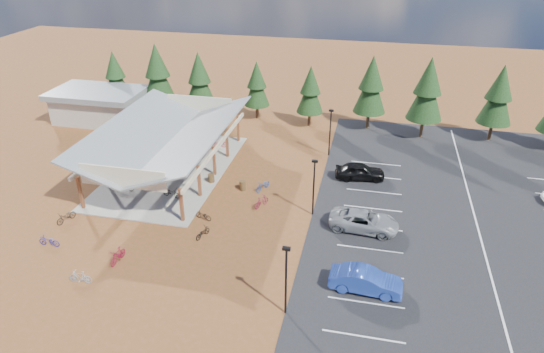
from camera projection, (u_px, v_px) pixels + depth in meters
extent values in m
plane|color=brown|center=(250.00, 220.00, 40.64)|extent=(140.00, 140.00, 0.00)
cube|color=black|center=(477.00, 227.00, 39.67)|extent=(27.00, 44.00, 0.04)
cube|color=gray|center=(171.00, 170.00, 48.56)|extent=(10.60, 18.60, 0.10)
cube|color=#5F2B1B|center=(81.00, 193.00, 41.47)|extent=(0.25, 0.25, 3.00)
cube|color=#5F2B1B|center=(106.00, 171.00, 45.09)|extent=(0.25, 0.25, 3.00)
cube|color=#5F2B1B|center=(127.00, 152.00, 48.71)|extent=(0.25, 0.25, 3.00)
cube|color=#5F2B1B|center=(146.00, 136.00, 52.32)|extent=(0.25, 0.25, 3.00)
cube|color=#5F2B1B|center=(162.00, 122.00, 55.94)|extent=(0.25, 0.25, 3.00)
cube|color=#5F2B1B|center=(182.00, 205.00, 39.71)|extent=(0.25, 0.25, 3.00)
cube|color=#5F2B1B|center=(199.00, 181.00, 43.33)|extent=(0.25, 0.25, 3.00)
cube|color=#5F2B1B|center=(214.00, 161.00, 46.95)|extent=(0.25, 0.25, 3.00)
cube|color=#5F2B1B|center=(227.00, 143.00, 50.57)|extent=(0.25, 0.25, 3.00)
cube|color=#5F2B1B|center=(238.00, 128.00, 54.18)|extent=(0.25, 0.25, 3.00)
cube|color=beige|center=(121.00, 138.00, 48.08)|extent=(0.22, 18.00, 0.35)
cube|color=beige|center=(217.00, 147.00, 46.17)|extent=(0.22, 18.00, 0.35)
cube|color=slate|center=(140.00, 131.00, 47.25)|extent=(5.85, 19.40, 2.13)
cube|color=slate|center=(196.00, 136.00, 46.14)|extent=(5.85, 19.40, 2.13)
cube|color=beige|center=(123.00, 178.00, 38.99)|extent=(7.50, 0.15, 1.80)
cube|color=beige|center=(200.00, 104.00, 54.50)|extent=(7.50, 0.15, 1.80)
cube|color=#ADA593|center=(100.00, 108.00, 59.98)|extent=(10.00, 6.00, 3.20)
cube|color=slate|center=(97.00, 93.00, 59.06)|extent=(11.00, 7.00, 0.70)
cylinder|color=black|center=(286.00, 282.00, 29.89)|extent=(0.14, 0.14, 5.00)
cube|color=black|center=(286.00, 249.00, 28.69)|extent=(0.50, 0.25, 0.18)
cylinder|color=black|center=(314.00, 189.00, 40.23)|extent=(0.14, 0.14, 5.00)
cube|color=black|center=(315.00, 161.00, 39.03)|extent=(0.50, 0.25, 0.18)
cylinder|color=black|center=(330.00, 134.00, 50.57)|extent=(0.14, 0.14, 5.00)
cube|color=black|center=(331.00, 111.00, 49.37)|extent=(0.50, 0.25, 0.18)
cylinder|color=#51381C|center=(211.00, 178.00, 46.15)|extent=(0.60, 0.60, 0.90)
cylinder|color=#51381C|center=(243.00, 185.00, 44.96)|extent=(0.60, 0.60, 0.90)
cylinder|color=#382314|center=(120.00, 102.00, 63.90)|extent=(0.36, 0.36, 1.87)
cone|color=black|center=(116.00, 79.00, 62.41)|extent=(3.29, 3.29, 4.49)
cone|color=black|center=(114.00, 64.00, 61.53)|extent=(2.54, 2.54, 3.37)
cylinder|color=#382314|center=(161.00, 107.00, 61.64)|extent=(0.36, 0.36, 2.24)
cone|color=black|center=(158.00, 78.00, 59.85)|extent=(3.94, 3.94, 5.38)
cone|color=black|center=(156.00, 60.00, 58.80)|extent=(3.05, 3.05, 4.03)
cylinder|color=#382314|center=(202.00, 111.00, 60.76)|extent=(0.36, 0.36, 2.05)
cone|color=black|center=(200.00, 84.00, 59.11)|extent=(3.62, 3.62, 4.93)
cone|color=black|center=(198.00, 67.00, 58.15)|extent=(2.79, 2.79, 3.70)
cylinder|color=#382314|center=(257.00, 111.00, 60.98)|extent=(0.36, 0.36, 1.77)
cone|color=black|center=(257.00, 88.00, 59.57)|extent=(3.11, 3.11, 4.24)
cone|color=black|center=(257.00, 74.00, 58.74)|extent=(2.40, 2.40, 3.18)
cylinder|color=#382314|center=(309.00, 119.00, 58.71)|extent=(0.36, 0.36, 1.81)
cone|color=black|center=(310.00, 94.00, 57.26)|extent=(3.18, 3.18, 4.33)
cone|color=black|center=(311.00, 79.00, 56.41)|extent=(2.46, 2.46, 3.25)
cylinder|color=#382314|center=(368.00, 120.00, 57.89)|extent=(0.36, 0.36, 2.15)
cone|color=black|center=(371.00, 90.00, 56.17)|extent=(3.78, 3.78, 5.15)
cone|color=black|center=(372.00, 72.00, 55.16)|extent=(2.92, 2.92, 3.86)
cylinder|color=#382314|center=(422.00, 128.00, 55.59)|extent=(0.36, 0.36, 2.27)
cone|color=black|center=(427.00, 95.00, 53.78)|extent=(3.99, 3.99, 5.44)
cone|color=black|center=(430.00, 75.00, 52.72)|extent=(3.08, 3.08, 4.08)
cylinder|color=#382314|center=(490.00, 131.00, 54.88)|extent=(0.36, 0.36, 2.12)
cone|color=black|center=(497.00, 101.00, 53.19)|extent=(3.73, 3.73, 5.09)
cone|color=black|center=(502.00, 82.00, 52.19)|extent=(2.88, 2.88, 3.82)
imported|color=black|center=(124.00, 187.00, 44.48)|extent=(1.84, 1.03, 0.91)
imported|color=#9EA2A6|center=(135.00, 169.00, 47.53)|extent=(1.64, 0.71, 0.95)
imported|color=navy|center=(144.00, 158.00, 49.83)|extent=(1.73, 0.69, 0.89)
imported|color=maroon|center=(173.00, 140.00, 53.77)|extent=(1.61, 0.67, 0.94)
imported|color=black|center=(171.00, 193.00, 43.56)|extent=(1.83, 0.95, 0.92)
imported|color=#97989F|center=(176.00, 174.00, 46.50)|extent=(1.82, 0.64, 1.07)
imported|color=navy|center=(193.00, 157.00, 50.10)|extent=(1.68, 1.01, 0.83)
imported|color=maroon|center=(219.00, 143.00, 53.05)|extent=(1.85, 0.65, 1.09)
imported|color=black|center=(66.00, 217.00, 40.17)|extent=(1.20, 1.96, 0.97)
imported|color=navy|center=(49.00, 241.00, 37.18)|extent=(1.74, 0.62, 0.91)
imported|color=maroon|center=(118.00, 256.00, 35.42)|extent=(0.69, 1.88, 1.11)
imported|color=black|center=(203.00, 233.00, 38.26)|extent=(1.07, 1.68, 0.84)
imported|color=#9B9EA3|center=(80.00, 277.00, 33.37)|extent=(1.70, 0.62, 1.00)
imported|color=#234A90|center=(263.00, 185.00, 44.86)|extent=(1.40, 2.01, 1.00)
imported|color=maroon|center=(261.00, 201.00, 42.25)|extent=(1.27, 1.76, 1.05)
imported|color=black|center=(203.00, 215.00, 40.50)|extent=(1.61, 0.93, 0.80)
imported|color=#213D9C|center=(366.00, 281.00, 32.52)|extent=(4.97, 1.97, 1.61)
imported|color=gray|center=(364.00, 221.00, 39.00)|extent=(5.72, 2.92, 1.55)
imported|color=black|center=(360.00, 171.00, 46.64)|extent=(4.95, 2.57, 1.61)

